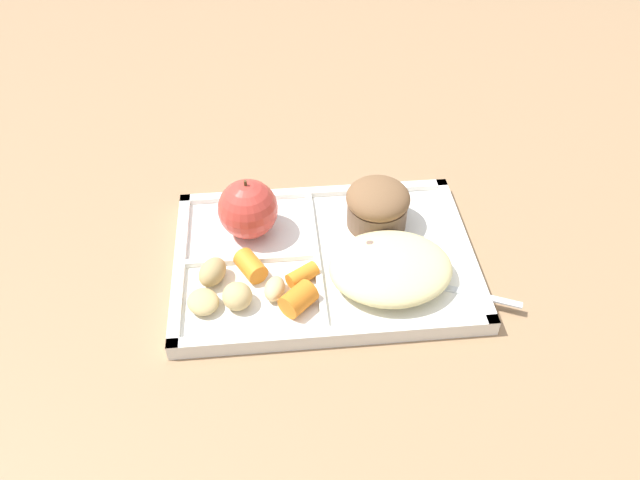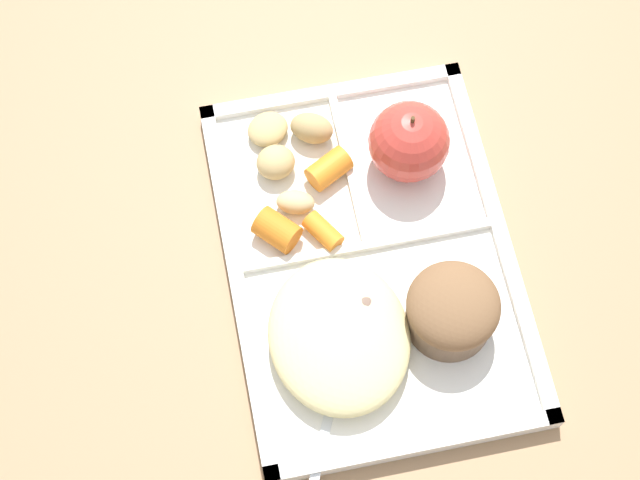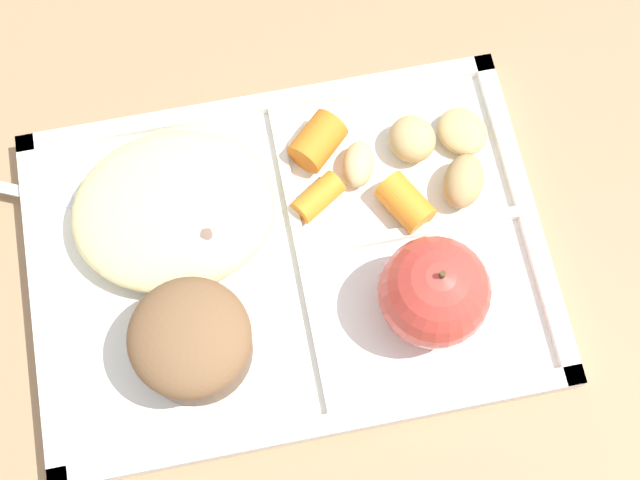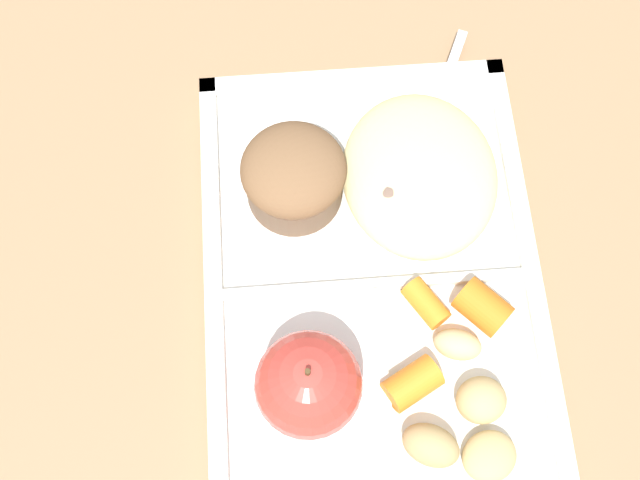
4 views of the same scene
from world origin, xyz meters
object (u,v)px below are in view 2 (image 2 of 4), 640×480
at_px(lunch_tray, 369,259).
at_px(bran_muffin, 452,310).
at_px(green_apple, 409,142).
at_px(plastic_fork, 330,411).

xyz_separation_m(lunch_tray, bran_muffin, (0.07, 0.05, 0.04)).
height_order(green_apple, bran_muffin, green_apple).
relative_size(lunch_tray, green_apple, 4.45).
bearing_deg(bran_muffin, green_apple, 180.00).
xyz_separation_m(green_apple, bran_muffin, (0.16, -0.00, -0.01)).
height_order(bran_muffin, plastic_fork, bran_muffin).
bearing_deg(plastic_fork, green_apple, 151.81).
bearing_deg(plastic_fork, bran_muffin, 116.38).
relative_size(lunch_tray, bran_muffin, 4.49).
distance_m(lunch_tray, green_apple, 0.11).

